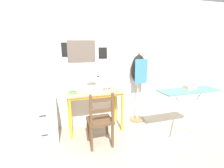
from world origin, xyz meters
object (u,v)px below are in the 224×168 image
at_px(fabric_bowl, 73,92).
at_px(dress_form, 138,73).
at_px(thread_spool_mid_table, 106,88).
at_px(storage_box, 190,87).
at_px(thread_spool_far_edge, 109,88).
at_px(filing_cabinet, 44,119).
at_px(wooden_chair, 100,121).
at_px(ironing_board, 189,93).
at_px(scissors, 119,91).
at_px(thread_spool_near_machine, 104,89).
at_px(sewing_machine, 94,84).

xyz_separation_m(fabric_bowl, dress_form, (1.35, 0.15, 0.25)).
distance_m(thread_spool_mid_table, storage_box, 1.50).
xyz_separation_m(thread_spool_far_edge, dress_form, (0.65, 0.07, 0.25)).
bearing_deg(filing_cabinet, thread_spool_far_edge, 5.85).
bearing_deg(wooden_chair, ironing_board, -7.60).
distance_m(fabric_bowl, wooden_chair, 0.73).
bearing_deg(wooden_chair, scissors, 40.10).
distance_m(wooden_chair, filing_cabinet, 0.99).
relative_size(thread_spool_near_machine, dress_form, 0.02).
bearing_deg(thread_spool_mid_table, storage_box, -32.00).
height_order(fabric_bowl, thread_spool_near_machine, fabric_bowl).
height_order(thread_spool_mid_table, wooden_chair, wooden_chair).
distance_m(sewing_machine, storage_box, 1.70).
distance_m(sewing_machine, fabric_bowl, 0.43).
relative_size(thread_spool_mid_table, ironing_board, 0.04).
bearing_deg(sewing_machine, scissors, -29.89).
distance_m(scissors, thread_spool_far_edge, 0.25).
height_order(scissors, thread_spool_near_machine, thread_spool_near_machine).
height_order(thread_spool_near_machine, storage_box, storage_box).
relative_size(fabric_bowl, thread_spool_near_machine, 4.05).
bearing_deg(scissors, storage_box, -27.01).
bearing_deg(thread_spool_near_machine, scissors, -44.04).
height_order(scissors, dress_form, dress_form).
height_order(filing_cabinet, ironing_board, ironing_board).
distance_m(filing_cabinet, dress_form, 1.99).
xyz_separation_m(sewing_machine, filing_cabinet, (-0.91, -0.13, -0.52)).
height_order(sewing_machine, wooden_chair, sewing_machine).
height_order(thread_spool_mid_table, dress_form, dress_form).
distance_m(sewing_machine, dress_form, 0.96).
relative_size(thread_spool_near_machine, thread_spool_far_edge, 0.89).
relative_size(sewing_machine, ironing_board, 0.32).
relative_size(sewing_machine, filing_cabinet, 0.45).
height_order(thread_spool_far_edge, ironing_board, ironing_board).
relative_size(thread_spool_near_machine, wooden_chair, 0.04).
height_order(scissors, thread_spool_far_edge, thread_spool_far_edge).
bearing_deg(scissors, fabric_bowl, 170.24).
relative_size(filing_cabinet, storage_box, 3.89).
distance_m(scissors, thread_spool_near_machine, 0.30).
relative_size(thread_spool_far_edge, storage_box, 0.21).
distance_m(fabric_bowl, dress_form, 1.38).
bearing_deg(thread_spool_mid_table, sewing_machine, 179.48).
relative_size(wooden_chair, dress_form, 0.63).
xyz_separation_m(fabric_bowl, thread_spool_mid_table, (0.64, 0.09, -0.00)).
bearing_deg(sewing_machine, fabric_bowl, -166.93).
xyz_separation_m(fabric_bowl, ironing_board, (1.88, -0.73, 0.03)).
distance_m(thread_spool_mid_table, wooden_chair, 0.77).
relative_size(sewing_machine, storage_box, 1.75).
xyz_separation_m(fabric_bowl, thread_spool_near_machine, (0.59, 0.07, -0.00)).
bearing_deg(dress_form, wooden_chair, -145.80).
bearing_deg(thread_spool_mid_table, dress_form, 4.94).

